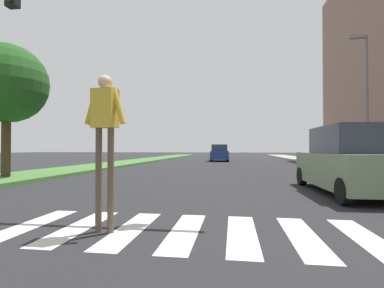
# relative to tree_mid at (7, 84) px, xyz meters

# --- Properties ---
(ground_plane) EXTENTS (140.00, 140.00, 0.00)m
(ground_plane) POSITION_rel_tree_mid_xyz_m (8.73, 15.69, -4.06)
(ground_plane) COLOR #262628
(crosswalk) EXTENTS (5.85, 2.20, 0.01)m
(crosswalk) POSITION_rel_tree_mid_xyz_m (8.73, -6.31, -4.06)
(crosswalk) COLOR silver
(crosswalk) RESTS_ON ground_plane
(median_strip) EXTENTS (3.33, 64.00, 0.15)m
(median_strip) POSITION_rel_tree_mid_xyz_m (0.18, 13.69, -3.99)
(median_strip) COLOR #477A38
(median_strip) RESTS_ON ground_plane
(tree_mid) EXTENTS (3.33, 3.33, 5.60)m
(tree_mid) POSITION_rel_tree_mid_xyz_m (0.00, 0.00, 0.00)
(tree_mid) COLOR #4C3823
(tree_mid) RESTS_ON median_strip
(sidewalk_right) EXTENTS (3.00, 64.00, 0.15)m
(sidewalk_right) POSITION_rel_tree_mid_xyz_m (17.34, 13.69, -3.99)
(sidewalk_right) COLOR #9E9991
(sidewalk_right) RESTS_ON ground_plane
(traffic_light_gantry) EXTENTS (9.19, 0.30, 6.00)m
(traffic_light_gantry) POSITION_rel_tree_mid_xyz_m (4.26, -4.73, 0.31)
(traffic_light_gantry) COLOR gold
(traffic_light_gantry) RESTS_ON median_strip
(street_lamp_right) EXTENTS (1.02, 0.24, 7.50)m
(street_lamp_right) POSITION_rel_tree_mid_xyz_m (16.74, 6.18, 0.53)
(street_lamp_right) COLOR slate
(street_lamp_right) RESTS_ON sidewalk_right
(pedestrian_performer) EXTENTS (0.75, 0.30, 2.49)m
(pedestrian_performer) POSITION_rel_tree_mid_xyz_m (7.48, -6.55, -2.40)
(pedestrian_performer) COLOR brown
(pedestrian_performer) RESTS_ON ground_plane
(suv_crossing) EXTENTS (2.07, 4.65, 1.97)m
(suv_crossing) POSITION_rel_tree_mid_xyz_m (12.87, -1.90, -3.13)
(suv_crossing) COLOR gray
(suv_crossing) RESTS_ON ground_plane
(sedan_midblock) EXTENTS (2.07, 4.39, 1.74)m
(sedan_midblock) POSITION_rel_tree_mid_xyz_m (8.06, 19.26, -3.26)
(sedan_midblock) COLOR navy
(sedan_midblock) RESTS_ON ground_plane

